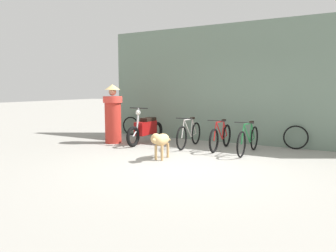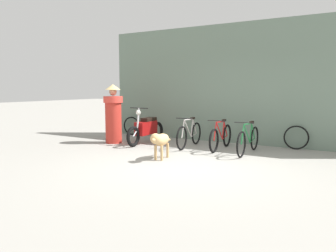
{
  "view_description": "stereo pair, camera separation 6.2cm",
  "coord_description": "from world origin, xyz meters",
  "px_view_note": "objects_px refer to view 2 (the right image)",
  "views": [
    {
      "loc": [
        2.93,
        -5.89,
        1.59
      ],
      "look_at": [
        -1.04,
        1.07,
        0.65
      ],
      "focal_mm": 35.0,
      "sensor_mm": 36.0,
      "label": 1
    },
    {
      "loc": [
        2.98,
        -5.86,
        1.59
      ],
      "look_at": [
        -1.04,
        1.07,
        0.65
      ],
      "focal_mm": 35.0,
      "sensor_mm": 36.0,
      "label": 2
    }
  ],
  "objects_px": {
    "bicycle_0": "(189,135)",
    "spare_tire_right": "(296,138)",
    "person_in_robes": "(113,114)",
    "bicycle_1": "(221,137)",
    "bicycle_2": "(248,140)",
    "spare_tire_left": "(132,126)",
    "stray_dog": "(160,140)",
    "motorcycle": "(146,129)"
  },
  "relations": [
    {
      "from": "bicycle_0",
      "to": "bicycle_1",
      "type": "height_order",
      "value": "bicycle_0"
    },
    {
      "from": "motorcycle",
      "to": "person_in_robes",
      "type": "relative_size",
      "value": 1.09
    },
    {
      "from": "bicycle_0",
      "to": "bicycle_1",
      "type": "relative_size",
      "value": 1.01
    },
    {
      "from": "person_in_robes",
      "to": "spare_tire_left",
      "type": "xyz_separation_m",
      "value": [
        -0.5,
        1.55,
        -0.54
      ]
    },
    {
      "from": "bicycle_0",
      "to": "stray_dog",
      "type": "height_order",
      "value": "bicycle_0"
    },
    {
      "from": "bicycle_0",
      "to": "person_in_robes",
      "type": "bearing_deg",
      "value": -81.09
    },
    {
      "from": "person_in_robes",
      "to": "motorcycle",
      "type": "bearing_deg",
      "value": -111.57
    },
    {
      "from": "bicycle_1",
      "to": "spare_tire_right",
      "type": "bearing_deg",
      "value": 118.31
    },
    {
      "from": "bicycle_2",
      "to": "motorcycle",
      "type": "height_order",
      "value": "motorcycle"
    },
    {
      "from": "motorcycle",
      "to": "person_in_robes",
      "type": "height_order",
      "value": "person_in_robes"
    },
    {
      "from": "bicycle_0",
      "to": "stray_dog",
      "type": "relative_size",
      "value": 1.59
    },
    {
      "from": "bicycle_0",
      "to": "stray_dog",
      "type": "xyz_separation_m",
      "value": [
        0.12,
        -1.69,
        0.09
      ]
    },
    {
      "from": "spare_tire_right",
      "to": "bicycle_0",
      "type": "bearing_deg",
      "value": -157.35
    },
    {
      "from": "bicycle_0",
      "to": "bicycle_2",
      "type": "bearing_deg",
      "value": 83.58
    },
    {
      "from": "bicycle_2",
      "to": "spare_tire_left",
      "type": "xyz_separation_m",
      "value": [
        -4.33,
        1.14,
        -0.02
      ]
    },
    {
      "from": "motorcycle",
      "to": "spare_tire_left",
      "type": "distance_m",
      "value": 1.81
    },
    {
      "from": "bicycle_2",
      "to": "person_in_robes",
      "type": "xyz_separation_m",
      "value": [
        -3.83,
        -0.4,
        0.52
      ]
    },
    {
      "from": "bicycle_0",
      "to": "bicycle_2",
      "type": "xyz_separation_m",
      "value": [
        1.63,
        -0.08,
        -0.0
      ]
    },
    {
      "from": "bicycle_0",
      "to": "bicycle_2",
      "type": "distance_m",
      "value": 1.63
    },
    {
      "from": "bicycle_0",
      "to": "spare_tire_right",
      "type": "bearing_deg",
      "value": 109.12
    },
    {
      "from": "bicycle_0",
      "to": "spare_tire_right",
      "type": "xyz_separation_m",
      "value": [
        2.54,
        1.06,
        -0.02
      ]
    },
    {
      "from": "spare_tire_right",
      "to": "person_in_robes",
      "type": "bearing_deg",
      "value": -161.94
    },
    {
      "from": "stray_dog",
      "to": "person_in_robes",
      "type": "bearing_deg",
      "value": -126.27
    },
    {
      "from": "bicycle_0",
      "to": "motorcycle",
      "type": "xyz_separation_m",
      "value": [
        -1.33,
        -0.11,
        0.08
      ]
    },
    {
      "from": "bicycle_1",
      "to": "person_in_robes",
      "type": "xyz_separation_m",
      "value": [
        -3.06,
        -0.58,
        0.53
      ]
    },
    {
      "from": "person_in_robes",
      "to": "spare_tire_left",
      "type": "bearing_deg",
      "value": -27.07
    },
    {
      "from": "bicycle_1",
      "to": "person_in_robes",
      "type": "distance_m",
      "value": 3.16
    },
    {
      "from": "spare_tire_right",
      "to": "bicycle_2",
      "type": "bearing_deg",
      "value": -128.68
    },
    {
      "from": "bicycle_2",
      "to": "bicycle_1",
      "type": "bearing_deg",
      "value": -102.12
    },
    {
      "from": "bicycle_1",
      "to": "bicycle_2",
      "type": "height_order",
      "value": "bicycle_2"
    },
    {
      "from": "bicycle_1",
      "to": "bicycle_2",
      "type": "xyz_separation_m",
      "value": [
        0.77,
        -0.17,
        0.01
      ]
    },
    {
      "from": "bicycle_1",
      "to": "spare_tire_right",
      "type": "height_order",
      "value": "bicycle_1"
    },
    {
      "from": "stray_dog",
      "to": "motorcycle",
      "type": "bearing_deg",
      "value": -146.37
    },
    {
      "from": "bicycle_0",
      "to": "bicycle_1",
      "type": "bearing_deg",
      "value": 92.47
    },
    {
      "from": "stray_dog",
      "to": "bicycle_0",
      "type": "bearing_deg",
      "value": 175.32
    },
    {
      "from": "bicycle_1",
      "to": "person_in_robes",
      "type": "bearing_deg",
      "value": -80.98
    },
    {
      "from": "bicycle_1",
      "to": "stray_dog",
      "type": "height_order",
      "value": "bicycle_1"
    },
    {
      "from": "bicycle_1",
      "to": "bicycle_2",
      "type": "relative_size",
      "value": 0.96
    },
    {
      "from": "bicycle_2",
      "to": "spare_tire_left",
      "type": "relative_size",
      "value": 2.7
    },
    {
      "from": "motorcycle",
      "to": "bicycle_2",
      "type": "bearing_deg",
      "value": 89.6
    },
    {
      "from": "person_in_robes",
      "to": "bicycle_1",
      "type": "bearing_deg",
      "value": -124.39
    },
    {
      "from": "spare_tire_right",
      "to": "motorcycle",
      "type": "bearing_deg",
      "value": -163.22
    }
  ]
}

